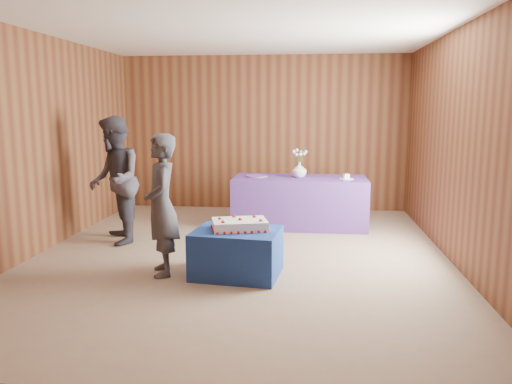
# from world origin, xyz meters

# --- Properties ---
(ground) EXTENTS (6.00, 6.00, 0.00)m
(ground) POSITION_xyz_m (0.00, 0.00, 0.00)
(ground) COLOR gray
(ground) RESTS_ON ground
(room_shell) EXTENTS (5.04, 6.04, 2.72)m
(room_shell) POSITION_xyz_m (0.00, 0.00, 1.80)
(room_shell) COLOR brown
(room_shell) RESTS_ON ground
(cake_table) EXTENTS (0.97, 0.80, 0.50)m
(cake_table) POSITION_xyz_m (0.06, -0.69, 0.25)
(cake_table) COLOR navy
(cake_table) RESTS_ON ground
(serving_table) EXTENTS (2.00, 0.91, 0.75)m
(serving_table) POSITION_xyz_m (0.68, 1.69, 0.38)
(serving_table) COLOR #573694
(serving_table) RESTS_ON ground
(sheet_cake) EXTENTS (0.68, 0.55, 0.14)m
(sheet_cake) POSITION_xyz_m (0.09, -0.66, 0.55)
(sheet_cake) COLOR white
(sheet_cake) RESTS_ON cake_table
(vase) EXTENTS (0.25, 0.25, 0.23)m
(vase) POSITION_xyz_m (0.67, 1.71, 0.86)
(vase) COLOR white
(vase) RESTS_ON serving_table
(flower_spray) EXTENTS (0.23, 0.23, 0.18)m
(flower_spray) POSITION_xyz_m (0.67, 1.71, 1.13)
(flower_spray) COLOR #285D25
(flower_spray) RESTS_ON vase
(platter) EXTENTS (0.35, 0.35, 0.02)m
(platter) POSITION_xyz_m (0.03, 1.70, 0.76)
(platter) COLOR #7652A5
(platter) RESTS_ON serving_table
(plate) EXTENTS (0.24, 0.24, 0.01)m
(plate) POSITION_xyz_m (1.37, 1.57, 0.76)
(plate) COLOR white
(plate) RESTS_ON serving_table
(cake_slice) EXTENTS (0.10, 0.09, 0.09)m
(cake_slice) POSITION_xyz_m (1.37, 1.57, 0.80)
(cake_slice) COLOR white
(cake_slice) RESTS_ON plate
(knife) EXTENTS (0.26, 0.05, 0.00)m
(knife) POSITION_xyz_m (1.36, 1.35, 0.75)
(knife) COLOR #B9B9BE
(knife) RESTS_ON serving_table
(guest_left) EXTENTS (0.54, 0.65, 1.52)m
(guest_left) POSITION_xyz_m (-0.74, -0.74, 0.76)
(guest_left) COLOR #393A43
(guest_left) RESTS_ON ground
(guest_right) EXTENTS (0.93, 1.02, 1.69)m
(guest_right) POSITION_xyz_m (-1.73, 0.45, 0.84)
(guest_right) COLOR #383641
(guest_right) RESTS_ON ground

